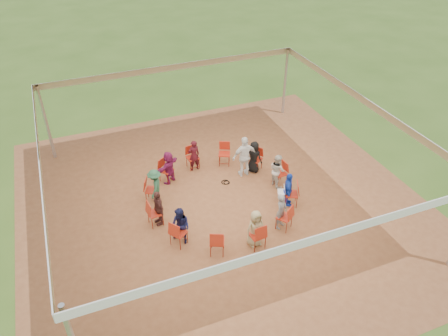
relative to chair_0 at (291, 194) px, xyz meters
name	(u,v)px	position (x,y,z in m)	size (l,w,h in m)	color
ground	(221,203)	(-2.11, 0.96, -0.45)	(80.00, 80.00, 0.00)	#395A1C
dirt_patch	(221,202)	(-2.11, 0.96, -0.44)	(13.00, 13.00, 0.00)	brown
tent	(221,143)	(-2.11, 0.96, 1.92)	(10.33, 10.33, 3.00)	#B2B2B7
chair_0	(291,194)	(0.00, 0.00, 0.00)	(0.42, 0.44, 0.90)	#B72915
chair_1	(280,173)	(0.20, 1.19, 0.00)	(0.42, 0.44, 0.90)	#B72915
chair_2	(255,159)	(-0.23, 2.31, 0.00)	(0.42, 0.44, 0.90)	#B72915
chair_3	(224,154)	(-1.15, 3.07, 0.00)	(0.42, 0.44, 0.90)	#B72915
chair_4	(193,158)	(-2.34, 3.27, 0.00)	(0.42, 0.44, 0.90)	#B72915
chair_5	(167,170)	(-3.46, 2.85, 0.00)	(0.42, 0.44, 0.90)	#B72915
chair_6	(152,190)	(-4.23, 1.92, 0.00)	(0.42, 0.44, 0.90)	#B72915
chair_7	(155,213)	(-4.42, 0.73, 0.00)	(0.42, 0.44, 0.90)	#B72915
chair_8	(179,233)	(-4.00, -0.39, 0.00)	(0.42, 0.44, 0.90)	#B72915
chair_9	(217,242)	(-3.07, -1.15, 0.00)	(0.42, 0.44, 0.90)	#B72915
chair_10	(257,235)	(-1.89, -1.35, 0.00)	(0.42, 0.44, 0.90)	#B72915
chair_11	(284,217)	(-0.76, -0.93, 0.00)	(0.42, 0.44, 0.90)	#B72915
person_seated_0	(288,190)	(-0.11, 0.05, 0.18)	(0.73, 0.37, 1.24)	#193DB6
person_seated_1	(277,170)	(0.08, 1.17, 0.18)	(0.60, 0.35, 1.24)	beige
person_seated_2	(254,157)	(-0.32, 2.24, 0.18)	(0.61, 0.34, 1.24)	black
person_seated_3	(194,155)	(-2.33, 3.15, 0.18)	(0.45, 0.30, 1.24)	#3E0D15
person_seated_4	(169,167)	(-3.39, 2.75, 0.18)	(1.15, 0.43, 1.24)	#801A50
person_seated_5	(155,186)	(-4.12, 1.87, 0.18)	(0.80, 0.40, 1.24)	#275539
person_seated_6	(158,208)	(-4.30, 0.74, 0.18)	(0.73, 0.37, 1.24)	#512A26
person_seated_7	(181,226)	(-3.90, -0.32, 0.18)	(0.60, 0.35, 1.24)	#161940
person_seated_8	(255,228)	(-1.90, -1.23, 0.18)	(0.61, 0.34, 1.24)	tan
person_seated_9	(281,211)	(-0.83, -0.83, 0.18)	(0.45, 0.30, 1.24)	slate
standing_person	(245,157)	(-0.74, 2.15, 0.35)	(0.93, 0.48, 1.59)	white
cable_coil	(226,182)	(-1.55, 1.94, -0.43)	(0.36, 0.36, 0.03)	black
laptop	(283,190)	(-0.25, 0.12, 0.14)	(0.38, 0.42, 0.23)	#B7B7BC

